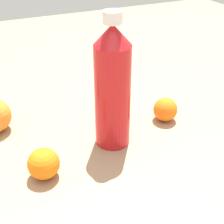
{
  "coord_description": "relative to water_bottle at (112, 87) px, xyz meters",
  "views": [
    {
      "loc": [
        0.52,
        -0.26,
        0.45
      ],
      "look_at": [
        -0.04,
        -0.0,
        0.08
      ],
      "focal_mm": 51.35,
      "sensor_mm": 36.0,
      "label": 1
    }
  ],
  "objects": [
    {
      "name": "ground_plane",
      "position": [
        0.04,
        0.0,
        -0.14
      ],
      "size": [
        2.4,
        2.4,
        0.0
      ],
      "primitive_type": "plane",
      "color": "#9E7F60"
    },
    {
      "name": "water_bottle",
      "position": [
        0.0,
        0.0,
        0.0
      ],
      "size": [
        0.08,
        0.08,
        0.3
      ],
      "rotation": [
        0.0,
        0.0,
        4.18
      ],
      "color": "red",
      "rests_on": "ground_plane"
    },
    {
      "name": "orange_1",
      "position": [
        0.05,
        -0.17,
        -0.11
      ],
      "size": [
        0.06,
        0.06,
        0.06
      ],
      "primitive_type": "sphere",
      "color": "orange",
      "rests_on": "ground_plane"
    },
    {
      "name": "orange_2",
      "position": [
        -0.03,
        0.16,
        -0.11
      ],
      "size": [
        0.06,
        0.06,
        0.06
      ],
      "primitive_type": "sphere",
      "color": "orange",
      "rests_on": "ground_plane"
    }
  ]
}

